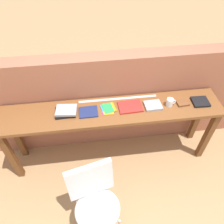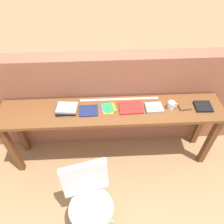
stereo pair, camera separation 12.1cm
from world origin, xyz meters
TOP-DOWN VIEW (x-y plane):
  - ground_plane at (0.00, 0.00)m, footprint 40.00×40.00m
  - brick_wall_back at (0.00, 0.64)m, footprint 6.00×0.20m
  - sideboard at (0.00, 0.30)m, footprint 2.50×0.44m
  - chair_white_moulded at (-0.26, -0.52)m, footprint 0.53×0.54m
  - book_stack_leftmost at (-0.49, 0.31)m, footprint 0.24×0.19m
  - magazine_cycling at (-0.25, 0.29)m, footprint 0.21×0.17m
  - pamphlet_pile_colourful at (-0.04, 0.32)m, footprint 0.18×0.19m
  - book_open_centre at (0.21, 0.32)m, footprint 0.27×0.20m
  - book_grey_hardcover at (0.47, 0.30)m, footprint 0.19×0.16m
  - mug at (0.66, 0.30)m, footprint 0.11×0.08m
  - leather_journal_brown at (0.81, 0.30)m, footprint 0.14×0.11m
  - book_repair_rightmost at (1.02, 0.29)m, footprint 0.19×0.17m
  - ruler_metal_back_edge at (0.10, 0.47)m, footprint 0.91×0.03m

SIDE VIEW (x-z plane):
  - ground_plane at x=0.00m, z-range 0.00..0.00m
  - chair_white_moulded at x=-0.26m, z-range 0.08..0.97m
  - brick_wall_back at x=0.00m, z-range 0.00..1.36m
  - sideboard at x=0.00m, z-range 0.30..1.18m
  - ruler_metal_back_edge at x=0.10m, z-range 0.88..0.88m
  - pamphlet_pile_colourful at x=-0.04m, z-range 0.88..0.89m
  - magazine_cycling at x=-0.25m, z-range 0.88..0.90m
  - book_open_centre at x=0.21m, z-range 0.88..0.90m
  - leather_journal_brown at x=0.81m, z-range 0.88..0.90m
  - book_repair_rightmost at x=1.02m, z-range 0.88..0.91m
  - book_grey_hardcover at x=0.47m, z-range 0.88..0.91m
  - book_stack_leftmost at x=-0.49m, z-range 0.88..0.94m
  - mug at x=0.66m, z-range 0.88..0.97m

